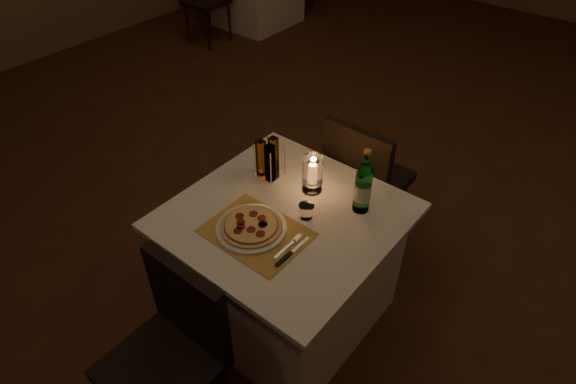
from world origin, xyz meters
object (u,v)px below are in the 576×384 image
Objects in this scene: chair_far at (363,174)px; pizza at (251,226)px; tumbler at (306,211)px; water_bottle at (363,187)px; hurricane_candle at (313,171)px; chair_near at (174,341)px; main_table at (286,266)px; plate at (251,228)px.

chair_far reaches higher than pizza.
pizza is 3.79× the size of tumbler.
water_bottle is (0.16, 0.21, 0.10)m from tumbler.
tumbler is 0.22m from hurricane_candle.
hurricane_candle is (-0.01, 0.93, 0.31)m from chair_near.
chair_near is at bearing -90.00° from main_table.
main_table is 0.62m from water_bottle.
tumbler is at bearing 57.65° from plate.
chair_near is 2.81× the size of plate.
chair_near is at bearing -104.74° from water_bottle.
chair_near is (0.00, -0.71, 0.18)m from main_table.
chair_far is 0.72m from tumbler.
main_table is at bearing -135.35° from water_bottle.
chair_near is at bearing -84.65° from pizza.
water_bottle is 0.27m from hurricane_candle.
chair_near reaches higher than main_table.
plate is at bearing -93.20° from chair_far.
hurricane_candle is at bearing -91.11° from chair_far.
pizza is (-0.05, 0.53, 0.22)m from chair_near.
pizza is (-0.05, -0.89, 0.22)m from chair_far.
chair_far is (0.00, 0.71, 0.18)m from main_table.
pizza is at bearing -95.76° from hurricane_candle.
plate is at bearing -125.20° from water_bottle.
pizza is 0.26m from tumbler.
tumbler is (0.09, 0.04, 0.40)m from main_table.
hurricane_candle is (-0.01, 0.22, 0.48)m from main_table.
chair_far is at bearing 90.00° from chair_near.
hurricane_candle is (-0.26, -0.03, -0.02)m from water_bottle.
plate is at bearing -174.29° from pizza.
chair_near is 4.61× the size of hurricane_candle.
water_bottle is (0.30, 0.43, 0.11)m from pizza.
hurricane_candle reaches higher than plate.
hurricane_candle reaches higher than chair_near.
pizza is 0.41m from hurricane_candle.
water_bottle reaches higher than chair_far.
chair_far is at bearing 86.80° from plate.
main_table is 0.42m from plate.
water_bottle is (0.25, -0.46, 0.33)m from chair_far.
tumbler is 0.28m from water_bottle.
chair_near is 0.57m from plate.
chair_far is 0.92m from plate.
tumbler is (0.09, -0.67, 0.23)m from chair_far.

